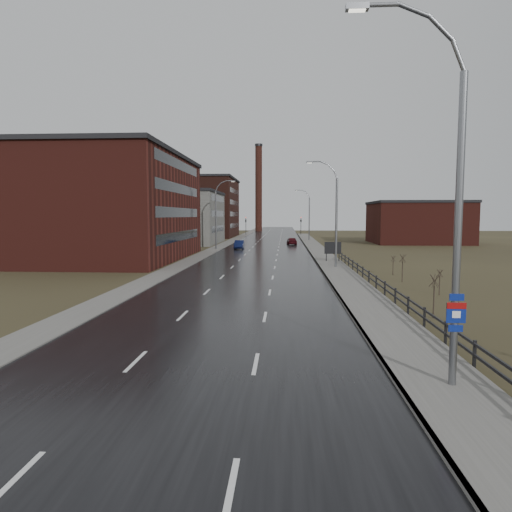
# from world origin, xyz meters

# --- Properties ---
(ground) EXTENTS (320.00, 320.00, 0.00)m
(ground) POSITION_xyz_m (0.00, 0.00, 0.00)
(ground) COLOR #2D2819
(ground) RESTS_ON ground
(road) EXTENTS (14.00, 300.00, 0.06)m
(road) POSITION_xyz_m (0.00, 60.00, 0.03)
(road) COLOR black
(road) RESTS_ON ground
(sidewalk_right) EXTENTS (3.20, 180.00, 0.18)m
(sidewalk_right) POSITION_xyz_m (8.60, 35.00, 0.09)
(sidewalk_right) COLOR #595651
(sidewalk_right) RESTS_ON ground
(curb_right) EXTENTS (0.16, 180.00, 0.18)m
(curb_right) POSITION_xyz_m (7.08, 35.00, 0.09)
(curb_right) COLOR slate
(curb_right) RESTS_ON ground
(sidewalk_left) EXTENTS (2.40, 260.00, 0.12)m
(sidewalk_left) POSITION_xyz_m (-8.20, 60.00, 0.06)
(sidewalk_left) COLOR #595651
(sidewalk_left) RESTS_ON ground
(warehouse_near) EXTENTS (22.44, 28.56, 13.50)m
(warehouse_near) POSITION_xyz_m (-20.99, 45.00, 6.76)
(warehouse_near) COLOR #471914
(warehouse_near) RESTS_ON ground
(warehouse_mid) EXTENTS (16.32, 20.40, 10.50)m
(warehouse_mid) POSITION_xyz_m (-17.99, 78.00, 5.26)
(warehouse_mid) COLOR slate
(warehouse_mid) RESTS_ON ground
(warehouse_far) EXTENTS (26.52, 24.48, 15.50)m
(warehouse_far) POSITION_xyz_m (-22.99, 108.00, 7.76)
(warehouse_far) COLOR #331611
(warehouse_far) RESTS_ON ground
(building_right) EXTENTS (18.36, 16.32, 8.50)m
(building_right) POSITION_xyz_m (30.30, 82.00, 4.26)
(building_right) COLOR #471914
(building_right) RESTS_ON ground
(smokestack) EXTENTS (2.70, 2.70, 30.70)m
(smokestack) POSITION_xyz_m (-6.00, 150.00, 15.50)
(smokestack) COLOR #331611
(smokestack) RESTS_ON ground
(streetlight_main) EXTENTS (3.91, 0.29, 12.11)m
(streetlight_main) POSITION_xyz_m (8.47, 2.00, 6.06)
(streetlight_main) COLOR slate
(streetlight_main) RESTS_ON ground
(streetlight_right_mid) EXTENTS (3.36, 0.28, 11.35)m
(streetlight_right_mid) POSITION_xyz_m (8.50, 36.00, 5.84)
(streetlight_right_mid) COLOR slate
(streetlight_right_mid) RESTS_ON ground
(streetlight_left) EXTENTS (3.36, 0.28, 11.35)m
(streetlight_left) POSITION_xyz_m (-7.70, 62.00, 5.84)
(streetlight_left) COLOR slate
(streetlight_left) RESTS_ON ground
(streetlight_right_far) EXTENTS (3.36, 0.28, 11.35)m
(streetlight_right_far) POSITION_xyz_m (8.50, 90.00, 5.84)
(streetlight_right_far) COLOR slate
(streetlight_right_far) RESTS_ON ground
(guardrail) EXTENTS (0.10, 53.05, 1.10)m
(guardrail) POSITION_xyz_m (10.30, 18.31, 0.71)
(guardrail) COLOR black
(guardrail) RESTS_ON ground
(shrub_c) EXTENTS (0.57, 0.61, 2.43)m
(shrub_c) POSITION_xyz_m (11.54, 12.49, 1.29)
(shrub_c) COLOR #382D23
(shrub_c) RESTS_ON ground
(shrub_d) EXTENTS (0.44, 0.46, 1.83)m
(shrub_d) POSITION_xyz_m (14.32, 19.98, 0.97)
(shrub_d) COLOR #382D23
(shrub_d) RESTS_ON ground
(shrub_e) EXTENTS (0.56, 0.59, 2.38)m
(shrub_e) POSITION_xyz_m (13.31, 26.24, 1.26)
(shrub_e) COLOR #382D23
(shrub_e) RESTS_ON ground
(shrub_f) EXTENTS (0.44, 0.46, 1.84)m
(shrub_f) POSITION_xyz_m (13.61, 30.87, 0.98)
(shrub_f) COLOR #382D23
(shrub_f) RESTS_ON ground
(billboard) EXTENTS (1.99, 0.17, 2.48)m
(billboard) POSITION_xyz_m (9.10, 42.04, 1.68)
(billboard) COLOR black
(billboard) RESTS_ON ground
(traffic_light_left) EXTENTS (0.58, 2.73, 5.30)m
(traffic_light_left) POSITION_xyz_m (-8.00, 120.00, 4.60)
(traffic_light_left) COLOR black
(traffic_light_left) RESTS_ON ground
(traffic_light_right) EXTENTS (0.58, 2.73, 5.30)m
(traffic_light_right) POSITION_xyz_m (8.00, 120.00, 4.60)
(traffic_light_right) COLOR black
(traffic_light_right) RESTS_ON ground
(car_near) EXTENTS (1.57, 4.34, 1.42)m
(car_near) POSITION_xyz_m (-4.22, 62.94, 0.71)
(car_near) COLOR #0A1236
(car_near) RESTS_ON ground
(car_far) EXTENTS (2.08, 4.42, 1.46)m
(car_far) POSITION_xyz_m (4.70, 74.14, 0.73)
(car_far) COLOR #410A11
(car_far) RESTS_ON ground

